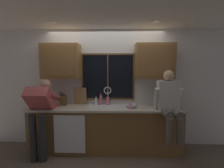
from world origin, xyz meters
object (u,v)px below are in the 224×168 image
person_sitting_on_counter (169,101)px  bottle_amber_small (96,101)px  soap_dispenser (130,105)px  person_standing (41,109)px  knife_block (63,100)px  bottle_tall_clear (108,101)px  cutting_board (80,96)px  bottle_green_glass (101,100)px  mixing_bowl (132,105)px

person_sitting_on_counter → bottle_amber_small: (-1.43, 0.45, -0.10)m
soap_dispenser → person_standing: bearing=-174.3°
person_sitting_on_counter → knife_block: size_ratio=3.92×
person_standing → bottle_tall_clear: bearing=20.6°
cutting_board → soap_dispenser: bearing=-16.9°
bottle_green_glass → bottle_tall_clear: 0.16m
mixing_bowl → bottle_amber_small: 0.78m
bottle_tall_clear → bottle_amber_small: size_ratio=1.14×
knife_block → soap_dispenser: knife_block is taller
knife_block → bottle_green_glass: (0.79, 0.12, -0.00)m
bottle_green_glass → soap_dispenser: bearing=-28.8°
knife_block → bottle_amber_small: size_ratio=1.64×
bottle_green_glass → bottle_amber_small: (-0.10, -0.04, -0.02)m
knife_block → bottle_amber_small: bearing=6.4°
person_sitting_on_counter → bottle_amber_small: 1.50m
person_sitting_on_counter → bottle_green_glass: 1.42m
mixing_bowl → bottle_amber_small: bottle_amber_small is taller
person_standing → bottle_amber_small: 1.11m
mixing_bowl → bottle_tall_clear: 0.54m
bottle_tall_clear → bottle_amber_small: (-0.25, -0.00, -0.01)m
person_sitting_on_counter → soap_dispenser: bearing=167.5°
person_sitting_on_counter → bottle_green_glass: (-1.33, 0.50, -0.08)m
bottle_amber_small → mixing_bowl: bearing=-15.8°
person_standing → bottle_amber_small: bearing=25.0°
soap_dispenser → bottle_tall_clear: (-0.46, 0.30, 0.03)m
bottle_green_glass → knife_block: bearing=-171.3°
person_standing → soap_dispenser: bearing=5.7°
person_standing → mixing_bowl: person_standing is taller
person_sitting_on_counter → bottle_amber_small: size_ratio=6.41×
soap_dispenser → bottle_green_glass: bottle_green_glass is taller
person_sitting_on_counter → soap_dispenser: person_sitting_on_counter is taller
knife_block → cutting_board: 0.37m
person_standing → mixing_bowl: bearing=8.3°
person_standing → mixing_bowl: size_ratio=6.25×
cutting_board → bottle_amber_small: 0.37m
knife_block → person_sitting_on_counter: bearing=-10.0°
cutting_board → person_standing: bearing=-142.8°
mixing_bowl → knife_block: bearing=174.7°
person_standing → knife_block: (0.31, 0.39, 0.09)m
person_sitting_on_counter → soap_dispenser: (-0.71, 0.16, -0.12)m
cutting_board → knife_block: bearing=-163.0°
cutting_board → bottle_green_glass: bearing=2.1°
person_standing → bottle_tall_clear: person_standing is taller
cutting_board → mixing_bowl: size_ratio=1.60×
soap_dispenser → mixing_bowl: bearing=68.3°
person_standing → bottle_green_glass: bearing=24.9°
bottle_amber_small → bottle_tall_clear: bearing=1.1°
cutting_board → bottle_green_glass: size_ratio=1.51×
knife_block → bottle_green_glass: knife_block is taller
mixing_bowl → soap_dispenser: (-0.03, -0.08, 0.01)m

